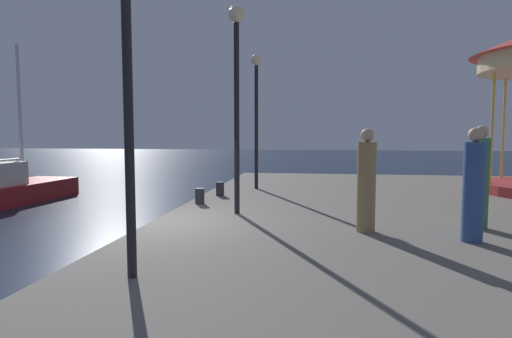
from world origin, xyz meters
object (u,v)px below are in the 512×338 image
at_px(bollard_center, 220,189).
at_px(person_by_the_water, 480,180).
at_px(lamp_post_mid_promenade, 237,75).
at_px(person_mid_promenade, 473,188).
at_px(lamp_post_near_edge, 126,25).
at_px(lamp_post_far_end, 256,98).
at_px(bollard_south, 200,196).
at_px(person_far_corner, 366,184).

distance_m(bollard_center, person_by_the_water, 6.89).
bearing_deg(lamp_post_mid_promenade, person_mid_promenade, -23.61).
distance_m(lamp_post_near_edge, bollard_center, 7.75).
relative_size(lamp_post_far_end, bollard_center, 10.87).
xyz_separation_m(lamp_post_far_end, bollard_center, (-0.81, -1.76, -2.77)).
relative_size(bollard_south, person_by_the_water, 0.20).
height_order(bollard_south, person_mid_promenade, person_mid_promenade).
relative_size(person_mid_promenade, person_far_corner, 1.01).
bearing_deg(lamp_post_mid_promenade, bollard_center, 110.84).
xyz_separation_m(lamp_post_mid_promenade, lamp_post_far_end, (-0.21, 4.46, -0.14)).
distance_m(lamp_post_near_edge, lamp_post_far_end, 8.92).
xyz_separation_m(lamp_post_near_edge, person_mid_promenade, (4.88, 2.54, -2.22)).
height_order(bollard_center, person_by_the_water, person_by_the_water).
bearing_deg(lamp_post_near_edge, bollard_south, 97.30).
bearing_deg(lamp_post_far_end, lamp_post_near_edge, -91.78).
bearing_deg(lamp_post_mid_promenade, person_by_the_water, -9.30).
distance_m(bollard_south, person_far_corner, 4.77).
xyz_separation_m(lamp_post_far_end, person_far_corner, (2.91, -5.87, -2.07)).
bearing_deg(person_far_corner, lamp_post_far_end, 116.35).
relative_size(lamp_post_far_end, bollard_south, 10.87).
bearing_deg(lamp_post_near_edge, bollard_center, 94.28).
bearing_deg(bollard_center, bollard_south, -97.34).
distance_m(bollard_south, person_mid_promenade, 6.46).
bearing_deg(lamp_post_far_end, person_mid_promenade, -54.20).
height_order(lamp_post_mid_promenade, bollard_south, lamp_post_mid_promenade).
xyz_separation_m(bollard_south, person_far_corner, (3.91, -2.63, 0.69)).
bearing_deg(person_mid_promenade, bollard_center, 139.56).
relative_size(lamp_post_mid_promenade, person_mid_promenade, 2.40).
xyz_separation_m(lamp_post_near_edge, lamp_post_mid_promenade, (0.49, 4.46, -0.01)).
bearing_deg(lamp_post_near_edge, person_mid_promenade, 27.53).
relative_size(bollard_south, bollard_center, 1.00).
xyz_separation_m(lamp_post_near_edge, bollard_south, (-0.73, 5.67, -2.92)).
xyz_separation_m(lamp_post_near_edge, person_far_corner, (3.19, 3.04, -2.23)).
bearing_deg(lamp_post_far_end, person_far_corner, -63.65).
distance_m(lamp_post_near_edge, person_by_the_water, 6.85).
bearing_deg(person_far_corner, person_mid_promenade, -16.52).
xyz_separation_m(bollard_center, person_far_corner, (3.72, -4.11, 0.69)).
bearing_deg(lamp_post_mid_promenade, lamp_post_far_end, 92.74).
distance_m(lamp_post_far_end, person_by_the_water, 7.59).
xyz_separation_m(lamp_post_far_end, person_by_the_water, (5.08, -5.25, -2.04)).
distance_m(bollard_south, person_by_the_water, 6.45).
distance_m(lamp_post_mid_promenade, person_by_the_water, 5.39).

